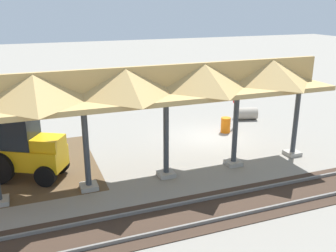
{
  "coord_description": "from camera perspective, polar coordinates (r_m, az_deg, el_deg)",
  "views": [
    {
      "loc": [
        9.27,
        17.89,
        7.21
      ],
      "look_at": [
        3.16,
        1.85,
        1.6
      ],
      "focal_mm": 40.0,
      "sensor_mm": 36.0,
      "label": 1
    }
  ],
  "objects": [
    {
      "name": "concrete_pipe",
      "position": [
        24.98,
        11.74,
        1.88
      ],
      "size": [
        1.6,
        1.16,
        0.79
      ],
      "color": "#9E9384",
      "rests_on": "ground"
    },
    {
      "name": "stop_sign",
      "position": [
        23.08,
        10.28,
        3.71
      ],
      "size": [
        0.67,
        0.42,
        2.21
      ],
      "color": "gray",
      "rests_on": "ground"
    },
    {
      "name": "rail_tracks",
      "position": [
        15.88,
        18.07,
        -9.76
      ],
      "size": [
        60.0,
        2.58,
        0.15
      ],
      "color": "slate",
      "rests_on": "ground"
    },
    {
      "name": "traffic_barrel",
      "position": [
        22.2,
        8.77,
        0.15
      ],
      "size": [
        0.56,
        0.56,
        0.9
      ],
      "primitive_type": "cylinder",
      "color": "orange",
      "rests_on": "ground"
    },
    {
      "name": "backhoe",
      "position": [
        17.15,
        -21.17,
        -3.45
      ],
      "size": [
        5.0,
        3.56,
        2.82
      ],
      "color": "#EAB214",
      "rests_on": "ground"
    },
    {
      "name": "ground_plane",
      "position": [
        21.4,
        6.15,
        -1.7
      ],
      "size": [
        120.0,
        120.0,
        0.0
      ],
      "primitive_type": "plane",
      "color": "gray"
    },
    {
      "name": "platform_canopy",
      "position": [
        14.78,
        -6.48,
        6.09
      ],
      "size": [
        18.08,
        3.2,
        4.9
      ],
      "color": "#9E998E",
      "rests_on": "ground"
    }
  ]
}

